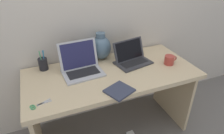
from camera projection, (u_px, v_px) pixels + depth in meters
name	position (u px, v px, depth m)	size (l,w,h in m)	color
ground_plane	(112.00, 130.00, 2.08)	(6.00, 6.00, 0.00)	slate
back_wall	(96.00, 6.00, 1.79)	(4.40, 0.04, 2.40)	beige
desk	(112.00, 86.00, 1.80)	(1.48, 0.68, 0.72)	#D1B78C
laptop_left	(81.00, 64.00, 1.70)	(0.35, 0.28, 0.26)	#B2B2B7
laptop_right	(131.00, 57.00, 1.85)	(0.36, 0.27, 0.20)	#333338
green_vase	(101.00, 47.00, 1.89)	(0.19, 0.19, 0.26)	slate
notebook_stack	(119.00, 91.00, 1.48)	(0.19, 0.17, 0.01)	#33384C
coffee_mug	(169.00, 60.00, 1.83)	(0.13, 0.09, 0.08)	#B23D33
pen_cup	(43.00, 64.00, 1.74)	(0.08, 0.08, 0.19)	black
scissors	(37.00, 106.00, 1.34)	(0.15, 0.08, 0.01)	#B7B7BC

